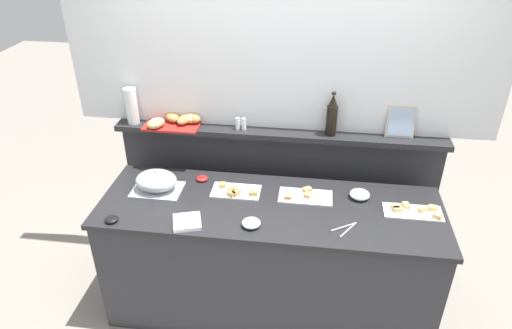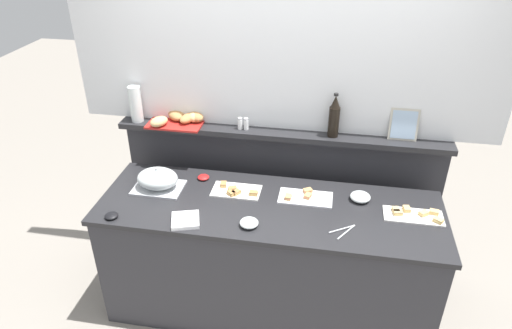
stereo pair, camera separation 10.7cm
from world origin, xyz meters
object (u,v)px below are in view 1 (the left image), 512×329
(bread_basket, at_px, (177,120))
(sandwich_platter_side, at_px, (236,191))
(salt_shaker, at_px, (238,124))
(water_carafe, at_px, (132,106))
(pepper_shaker, at_px, (244,124))
(glass_bowl_medium, at_px, (360,195))
(sandwich_platter_rear, at_px, (414,211))
(serving_tongs, at_px, (346,228))
(condiment_bowl_cream, at_px, (112,219))
(wine_bottle_dark, at_px, (332,116))
(sandwich_platter_front, at_px, (305,196))
(napkin_stack, at_px, (187,222))
(condiment_bowl_dark, at_px, (202,178))
(glass_bowl_large, at_px, (251,223))
(serving_cloche, at_px, (156,182))
(framed_picture, at_px, (401,122))

(bread_basket, bearing_deg, sandwich_platter_side, -36.65)
(salt_shaker, distance_m, water_carafe, 0.79)
(pepper_shaker, bearing_deg, bread_basket, 178.44)
(glass_bowl_medium, height_order, pepper_shaker, pepper_shaker)
(sandwich_platter_rear, height_order, bread_basket, bread_basket)
(sandwich_platter_rear, distance_m, bread_basket, 1.76)
(sandwich_platter_side, bearing_deg, serving_tongs, -22.23)
(condiment_bowl_cream, xyz_separation_m, wine_bottle_dark, (1.33, 0.78, 0.44))
(serving_tongs, bearing_deg, sandwich_platter_front, 131.01)
(napkin_stack, relative_size, salt_shaker, 1.95)
(sandwich_platter_rear, xyz_separation_m, napkin_stack, (-1.41, -0.31, 0.00))
(sandwich_platter_rear, distance_m, condiment_bowl_cream, 1.92)
(sandwich_platter_rear, distance_m, sandwich_platter_side, 1.18)
(condiment_bowl_dark, bearing_deg, sandwich_platter_side, -24.85)
(sandwich_platter_front, bearing_deg, glass_bowl_large, -130.58)
(wine_bottle_dark, xyz_separation_m, pepper_shaker, (-0.62, -0.00, -0.10))
(glass_bowl_large, height_order, water_carafe, water_carafe)
(bread_basket, bearing_deg, glass_bowl_large, -47.89)
(serving_tongs, bearing_deg, serving_cloche, 168.83)
(sandwich_platter_rear, distance_m, serving_cloche, 1.72)
(bread_basket, relative_size, water_carafe, 1.59)
(serving_cloche, bearing_deg, bread_basket, 83.44)
(serving_tongs, xyz_separation_m, pepper_shaker, (-0.74, 0.66, 0.35))
(sandwich_platter_side, height_order, wine_bottle_dark, wine_bottle_dark)
(sandwich_platter_side, distance_m, glass_bowl_large, 0.39)
(sandwich_platter_front, height_order, napkin_stack, sandwich_platter_front)
(wine_bottle_dark, xyz_separation_m, bread_basket, (-1.11, 0.01, -0.10))
(sandwich_platter_rear, bearing_deg, salt_shaker, 160.63)
(sandwich_platter_rear, distance_m, water_carafe, 2.09)
(glass_bowl_medium, bearing_deg, napkin_stack, -157.96)
(sandwich_platter_rear, bearing_deg, sandwich_platter_side, 176.43)
(serving_cloche, relative_size, framed_picture, 1.53)
(glass_bowl_medium, bearing_deg, wine_bottle_dark, 125.43)
(glass_bowl_medium, bearing_deg, water_carafe, 169.62)
(serving_tongs, distance_m, bread_basket, 1.45)
(napkin_stack, bearing_deg, glass_bowl_large, 4.42)
(sandwich_platter_rear, distance_m, wine_bottle_dark, 0.83)
(bread_basket, bearing_deg, pepper_shaker, -1.56)
(condiment_bowl_cream, height_order, salt_shaker, salt_shaker)
(glass_bowl_large, relative_size, framed_picture, 0.53)
(glass_bowl_medium, height_order, framed_picture, framed_picture)
(salt_shaker, bearing_deg, bread_basket, 178.29)
(serving_tongs, xyz_separation_m, wine_bottle_dark, (-0.12, 0.66, 0.45))
(pepper_shaker, height_order, water_carafe, water_carafe)
(sandwich_platter_front, relative_size, bread_basket, 0.84)
(serving_cloche, height_order, condiment_bowl_cream, serving_cloche)
(sandwich_platter_rear, relative_size, condiment_bowl_cream, 4.35)
(glass_bowl_medium, bearing_deg, pepper_shaker, 159.99)
(salt_shaker, height_order, bread_basket, salt_shaker)
(napkin_stack, bearing_deg, condiment_bowl_cream, -175.21)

